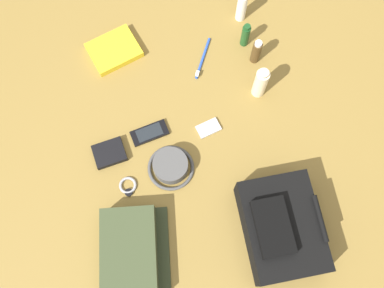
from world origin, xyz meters
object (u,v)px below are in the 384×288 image
(toiletry_pouch, at_px, (131,254))
(bucket_hat, at_px, (171,166))
(paperback_novel, at_px, (114,50))
(media_player, at_px, (208,128))
(backpack, at_px, (281,227))
(cell_phone, at_px, (149,133))
(wallet, at_px, (109,153))
(lotion_bottle, at_px, (261,83))
(toothbrush, at_px, (202,60))
(toothpaste_tube, at_px, (242,7))
(shampoo_bottle, at_px, (245,35))
(wristwatch, at_px, (128,186))
(cologne_bottle, at_px, (256,52))

(toiletry_pouch, bearing_deg, bucket_hat, 147.22)
(paperback_novel, bearing_deg, media_player, 38.44)
(backpack, bearing_deg, paperback_novel, -149.39)
(cell_phone, xyz_separation_m, wallet, (0.05, -0.15, 0.01))
(toiletry_pouch, relative_size, lotion_bottle, 2.03)
(lotion_bottle, xyz_separation_m, toothbrush, (-0.17, -0.18, -0.07))
(toothpaste_tube, bearing_deg, toothbrush, -48.09)
(wallet, bearing_deg, media_player, 85.61)
(toiletry_pouch, height_order, bucket_hat, toiletry_pouch)
(media_player, relative_size, wallet, 0.86)
(lotion_bottle, bearing_deg, toiletry_pouch, -46.97)
(cell_phone, bearing_deg, shampoo_bottle, 126.29)
(lotion_bottle, relative_size, wallet, 1.41)
(lotion_bottle, relative_size, wristwatch, 2.19)
(wallet, bearing_deg, bucket_hat, 56.89)
(lotion_bottle, xyz_separation_m, media_player, (0.11, -0.21, -0.07))
(wristwatch, distance_m, toothbrush, 0.56)
(toothbrush, xyz_separation_m, wallet, (0.31, -0.40, 0.01))
(cell_phone, distance_m, media_player, 0.22)
(backpack, xyz_separation_m, paperback_novel, (-0.78, -0.46, -0.05))
(backpack, distance_m, cell_phone, 0.57)
(toiletry_pouch, relative_size, cologne_bottle, 2.60)
(toiletry_pouch, bearing_deg, toothpaste_tube, 146.85)
(toiletry_pouch, distance_m, cell_phone, 0.44)
(cell_phone, bearing_deg, toothpaste_tube, 134.74)
(paperback_novel, relative_size, wristwatch, 3.15)
(toothbrush, bearing_deg, paperback_novel, -106.80)
(paperback_novel, distance_m, toothbrush, 0.35)
(shampoo_bottle, bearing_deg, bucket_hat, -38.91)
(toothbrush, bearing_deg, shampoo_bottle, 105.63)
(media_player, relative_size, toothbrush, 0.57)
(cell_phone, height_order, wallet, wallet)
(toiletry_pouch, xyz_separation_m, shampoo_bottle, (-0.73, 0.54, 0.01))
(lotion_bottle, height_order, toothbrush, lotion_bottle)
(shampoo_bottle, height_order, wallet, shampoo_bottle)
(cologne_bottle, bearing_deg, toothpaste_tube, -175.75)
(toiletry_pouch, relative_size, media_player, 3.32)
(backpack, relative_size, cologne_bottle, 2.73)
(toothpaste_tube, xyz_separation_m, shampoo_bottle, (0.12, -0.01, -0.02))
(shampoo_bottle, bearing_deg, toothbrush, -74.37)
(bucket_hat, xyz_separation_m, lotion_bottle, (-0.24, 0.37, 0.05))
(toothbrush, bearing_deg, toiletry_pouch, -28.34)
(bucket_hat, xyz_separation_m, toothbrush, (-0.40, 0.19, -0.02))
(paperback_novel, xyz_separation_m, wallet, (0.41, -0.07, -0.00))
(media_player, distance_m, wristwatch, 0.36)
(toiletry_pouch, bearing_deg, backpack, 89.38)
(media_player, bearing_deg, toiletry_pouch, -40.17)
(toothpaste_tube, height_order, wallet, toothpaste_tube)
(cell_phone, bearing_deg, wallet, -71.00)
(cologne_bottle, relative_size, wristwatch, 1.71)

